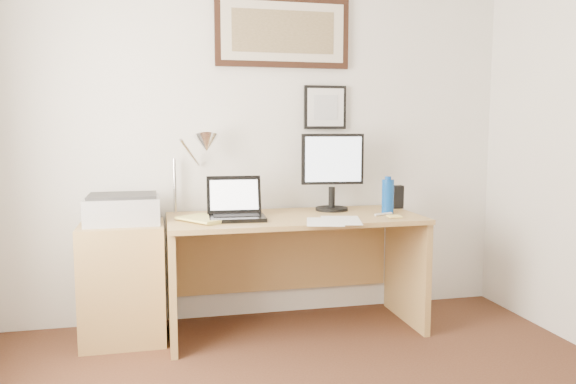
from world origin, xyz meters
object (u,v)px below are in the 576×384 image
object	(u,v)px
desk	(292,249)
printer	(123,209)
laptop	(236,210)
lcd_monitor	(332,168)
water_bottle	(388,196)
side_cabinet	(123,283)
book	(190,221)

from	to	relation	value
desk	printer	distance (m)	1.10
laptop	lcd_monitor	bearing A→B (deg)	15.82
water_bottle	desk	bearing A→B (deg)	170.41
laptop	water_bottle	bearing A→B (deg)	0.22
lcd_monitor	desk	bearing A→B (deg)	-164.48
side_cabinet	water_bottle	size ratio (longest dim) A/B	3.26
side_cabinet	laptop	size ratio (longest dim) A/B	2.06
laptop	desk	bearing A→B (deg)	16.05
water_bottle	book	xyz separation A→B (m)	(-1.29, -0.11, -0.10)
side_cabinet	book	distance (m)	0.59
desk	printer	world-z (taller)	printer
printer	laptop	bearing A→B (deg)	-9.44
printer	book	bearing A→B (deg)	-28.72
side_cabinet	desk	distance (m)	1.08
side_cabinet	printer	xyz separation A→B (m)	(0.01, 0.04, 0.45)
book	side_cabinet	bearing A→B (deg)	156.37
book	desk	bearing A→B (deg)	17.61
lcd_monitor	water_bottle	bearing A→B (deg)	-30.40
desk	laptop	distance (m)	0.49
water_bottle	desk	world-z (taller)	water_bottle
laptop	book	bearing A→B (deg)	-160.36
side_cabinet	laptop	distance (m)	0.82
desk	laptop	size ratio (longest dim) A/B	4.52
water_bottle	printer	xyz separation A→B (m)	(-1.68, 0.11, -0.04)
water_bottle	book	distance (m)	1.30
side_cabinet	book	bearing A→B (deg)	-23.63
book	desk	size ratio (longest dim) A/B	0.19
water_bottle	laptop	bearing A→B (deg)	-179.78
side_cabinet	laptop	bearing A→B (deg)	-6.15
water_bottle	laptop	size ratio (longest dim) A/B	0.63
printer	desk	bearing A→B (deg)	-0.18
side_cabinet	printer	bearing A→B (deg)	74.20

